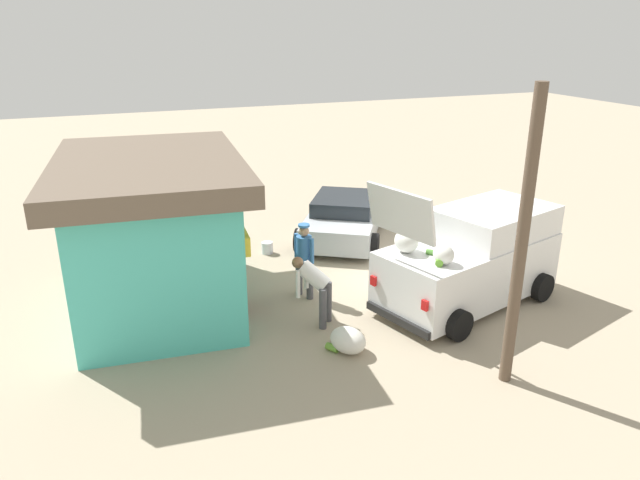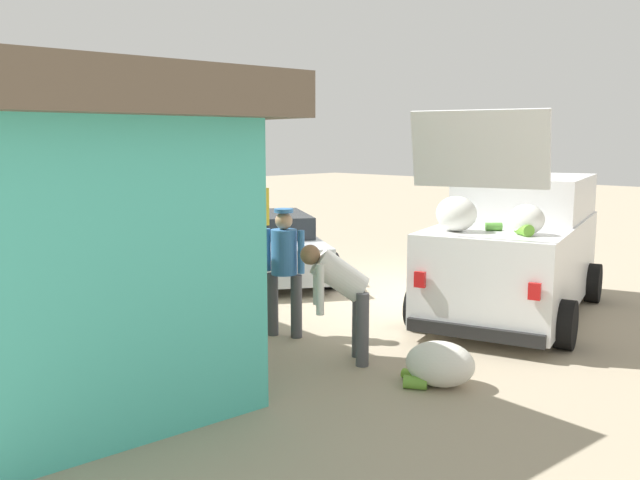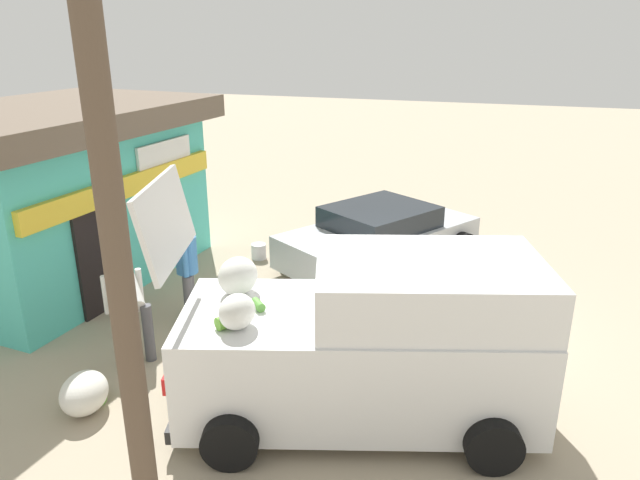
{
  "view_description": "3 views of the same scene",
  "coord_description": "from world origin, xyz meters",
  "px_view_note": "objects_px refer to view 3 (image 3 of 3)",
  "views": [
    {
      "loc": [
        -11.99,
        7.27,
        5.78
      ],
      "look_at": [
        0.4,
        2.41,
        0.84
      ],
      "focal_mm": 33.14,
      "sensor_mm": 36.0,
      "label": 1
    },
    {
      "loc": [
        -7.15,
        8.99,
        2.58
      ],
      "look_at": [
        0.4,
        1.42,
        0.98
      ],
      "focal_mm": 37.57,
      "sensor_mm": 36.0,
      "label": 2
    },
    {
      "loc": [
        -8.25,
        -1.36,
        4.49
      ],
      "look_at": [
        0.41,
        1.41,
        1.18
      ],
      "focal_mm": 33.14,
      "sensor_mm": 36.0,
      "label": 3
    }
  ],
  "objects_px": {
    "delivery_van": "(371,341)",
    "vendor_standing": "(187,264)",
    "paint_bucket": "(259,251)",
    "customer_bending": "(129,301)",
    "unloaded_banana_pile": "(84,393)",
    "parked_sedan": "(379,237)",
    "storefront_bar": "(61,192)"
  },
  "relations": [
    {
      "from": "vendor_standing",
      "to": "customer_bending",
      "type": "distance_m",
      "value": 1.26
    },
    {
      "from": "parked_sedan",
      "to": "paint_bucket",
      "type": "distance_m",
      "value": 2.48
    },
    {
      "from": "customer_bending",
      "to": "unloaded_banana_pile",
      "type": "height_order",
      "value": "customer_bending"
    },
    {
      "from": "storefront_bar",
      "to": "delivery_van",
      "type": "height_order",
      "value": "storefront_bar"
    },
    {
      "from": "parked_sedan",
      "to": "paint_bucket",
      "type": "xyz_separation_m",
      "value": [
        -0.42,
        2.4,
        -0.43
      ]
    },
    {
      "from": "customer_bending",
      "to": "unloaded_banana_pile",
      "type": "relative_size",
      "value": 1.56
    },
    {
      "from": "customer_bending",
      "to": "parked_sedan",
      "type": "bearing_deg",
      "value": -30.2
    },
    {
      "from": "vendor_standing",
      "to": "unloaded_banana_pile",
      "type": "relative_size",
      "value": 1.9
    },
    {
      "from": "delivery_van",
      "to": "parked_sedan",
      "type": "xyz_separation_m",
      "value": [
        4.75,
        0.92,
        -0.42
      ]
    },
    {
      "from": "delivery_van",
      "to": "parked_sedan",
      "type": "bearing_deg",
      "value": 11.02
    },
    {
      "from": "customer_bending",
      "to": "delivery_van",
      "type": "bearing_deg",
      "value": -94.54
    },
    {
      "from": "vendor_standing",
      "to": "unloaded_banana_pile",
      "type": "bearing_deg",
      "value": 178.57
    },
    {
      "from": "unloaded_banana_pile",
      "to": "paint_bucket",
      "type": "bearing_deg",
      "value": -0.4
    },
    {
      "from": "parked_sedan",
      "to": "vendor_standing",
      "type": "relative_size",
      "value": 2.55
    },
    {
      "from": "parked_sedan",
      "to": "vendor_standing",
      "type": "height_order",
      "value": "vendor_standing"
    },
    {
      "from": "vendor_standing",
      "to": "paint_bucket",
      "type": "distance_m",
      "value": 2.93
    },
    {
      "from": "storefront_bar",
      "to": "customer_bending",
      "type": "xyz_separation_m",
      "value": [
        -2.1,
        -2.78,
        -0.8
      ]
    },
    {
      "from": "storefront_bar",
      "to": "unloaded_banana_pile",
      "type": "bearing_deg",
      "value": -138.86
    },
    {
      "from": "paint_bucket",
      "to": "storefront_bar",
      "type": "bearing_deg",
      "value": 123.24
    },
    {
      "from": "storefront_bar",
      "to": "unloaded_banana_pile",
      "type": "xyz_separation_m",
      "value": [
        -3.37,
        -2.94,
        -1.44
      ]
    },
    {
      "from": "storefront_bar",
      "to": "paint_bucket",
      "type": "xyz_separation_m",
      "value": [
        1.95,
        -2.98,
        -1.51
      ]
    },
    {
      "from": "parked_sedan",
      "to": "vendor_standing",
      "type": "bearing_deg",
      "value": 143.62
    },
    {
      "from": "delivery_van",
      "to": "vendor_standing",
      "type": "xyz_separation_m",
      "value": [
        1.52,
        3.3,
        -0.03
      ]
    },
    {
      "from": "vendor_standing",
      "to": "paint_bucket",
      "type": "xyz_separation_m",
      "value": [
        2.81,
        0.03,
        -0.82
      ]
    },
    {
      "from": "paint_bucket",
      "to": "customer_bending",
      "type": "bearing_deg",
      "value": 177.21
    },
    {
      "from": "delivery_van",
      "to": "unloaded_banana_pile",
      "type": "height_order",
      "value": "delivery_van"
    },
    {
      "from": "storefront_bar",
      "to": "parked_sedan",
      "type": "distance_m",
      "value": 5.98
    },
    {
      "from": "delivery_van",
      "to": "customer_bending",
      "type": "xyz_separation_m",
      "value": [
        0.28,
        3.53,
        -0.13
      ]
    },
    {
      "from": "delivery_van",
      "to": "vendor_standing",
      "type": "height_order",
      "value": "delivery_van"
    },
    {
      "from": "vendor_standing",
      "to": "paint_bucket",
      "type": "height_order",
      "value": "vendor_standing"
    },
    {
      "from": "delivery_van",
      "to": "parked_sedan",
      "type": "distance_m",
      "value": 4.86
    },
    {
      "from": "storefront_bar",
      "to": "paint_bucket",
      "type": "distance_m",
      "value": 3.87
    }
  ]
}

